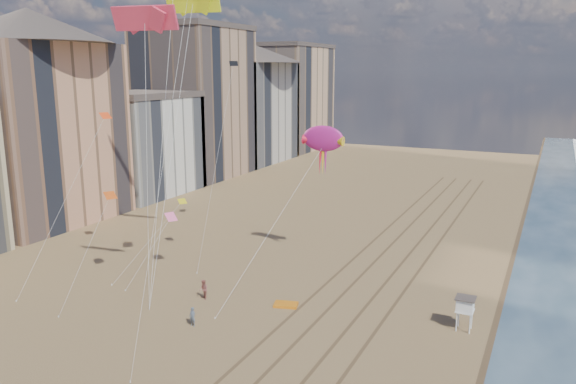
% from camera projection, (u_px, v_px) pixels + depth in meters
% --- Properties ---
extents(wet_sand, '(260.00, 260.00, 0.00)m').
position_uv_depth(wet_sand, '(554.00, 278.00, 56.45)').
color(wet_sand, '#42301E').
rests_on(wet_sand, ground).
extents(tracks, '(7.68, 120.00, 0.01)m').
position_uv_depth(tracks, '(367.00, 285.00, 54.59)').
color(tracks, brown).
rests_on(tracks, ground).
extents(buildings, '(34.72, 131.35, 29.00)m').
position_uv_depth(buildings, '(177.00, 108.00, 103.42)').
color(buildings, '#C6B284').
rests_on(buildings, ground).
extents(lifeguard_stand, '(1.54, 1.54, 2.79)m').
position_uv_depth(lifeguard_stand, '(465.00, 305.00, 44.85)').
color(lifeguard_stand, white).
rests_on(lifeguard_stand, ground).
extents(grounded_kite, '(2.35, 1.82, 0.24)m').
position_uv_depth(grounded_kite, '(286.00, 305.00, 49.87)').
color(grounded_kite, orange).
rests_on(grounded_kite, ground).
extents(show_kite, '(4.49, 8.77, 20.99)m').
position_uv_depth(show_kite, '(323.00, 139.00, 57.69)').
color(show_kite, '#A71973').
rests_on(show_kite, ground).
extents(kite_flyer_a, '(0.60, 0.41, 1.63)m').
position_uv_depth(kite_flyer_a, '(193.00, 317.00, 45.83)').
color(kite_flyer_a, '#525D6A').
rests_on(kite_flyer_a, ground).
extents(kite_flyer_b, '(1.14, 1.12, 1.86)m').
position_uv_depth(kite_flyer_b, '(204.00, 290.00, 51.16)').
color(kite_flyer_b, '#91524A').
rests_on(kite_flyer_b, ground).
extents(small_kites, '(17.28, 20.75, 20.95)m').
position_uv_depth(small_kites, '(166.00, 129.00, 54.44)').
color(small_kites, '#EA4113').
rests_on(small_kites, ground).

